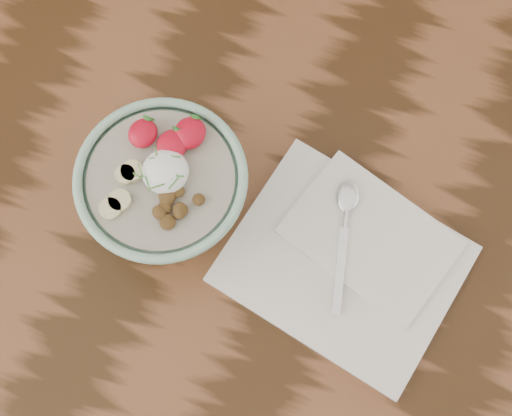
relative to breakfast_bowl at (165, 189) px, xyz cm
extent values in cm
cube|color=#311C0C|center=(17.26, 0.27, -8.46)|extent=(160.00, 90.00, 4.00)
cylinder|color=#4C2D19|center=(-54.74, 37.27, -45.96)|extent=(7.00, 7.00, 71.00)
cylinder|color=#88B69B|center=(0.00, -0.07, -5.86)|extent=(8.36, 8.36, 1.19)
torus|color=#88B69B|center=(0.00, -0.07, 3.89)|extent=(19.01, 19.01, 1.09)
cylinder|color=#A49C88|center=(0.00, -0.07, 3.30)|extent=(16.12, 16.12, 1.00)
ellipsoid|color=white|center=(0.45, 0.55, 4.77)|extent=(5.08, 5.08, 2.79)
ellipsoid|color=#B9081C|center=(-0.05, 3.64, 4.71)|extent=(3.32, 3.65, 1.82)
cone|color=#286623|center=(-0.05, 5.14, 5.01)|extent=(1.40, 1.03, 1.52)
ellipsoid|color=#B9081C|center=(-3.56, 3.85, 4.67)|extent=(3.17, 3.49, 1.74)
cone|color=#286623|center=(-3.56, 5.27, 4.97)|extent=(1.40, 1.03, 1.52)
ellipsoid|color=#B9081C|center=(1.25, 5.59, 4.75)|extent=(3.49, 3.84, 1.92)
cone|color=#286623|center=(1.25, 7.17, 5.05)|extent=(1.40, 1.03, 1.52)
cylinder|color=#CCC086|center=(-3.11, -0.46, 4.19)|extent=(2.40, 2.40, 0.70)
cylinder|color=#CCC086|center=(-3.03, -3.96, 4.19)|extent=(2.43, 2.43, 0.70)
cylinder|color=#CCC086|center=(-3.60, -5.16, 4.19)|extent=(2.41, 2.41, 0.70)
cylinder|color=#CCC086|center=(-3.62, -1.09, 4.19)|extent=(2.22, 2.22, 0.70)
ellipsoid|color=brown|center=(4.84, -1.01, 4.27)|extent=(1.44, 1.43, 1.00)
ellipsoid|color=brown|center=(2.41, -0.94, 4.35)|extent=(1.95, 1.84, 0.84)
ellipsoid|color=brown|center=(1.52, -3.82, 4.42)|extent=(2.21, 2.04, 1.27)
ellipsoid|color=brown|center=(1.79, -3.12, 4.35)|extent=(1.93, 1.81, 0.80)
ellipsoid|color=brown|center=(1.57, -1.77, 4.47)|extent=(1.97, 1.98, 1.05)
ellipsoid|color=brown|center=(3.43, -2.88, 4.47)|extent=(2.04, 2.30, 1.18)
ellipsoid|color=brown|center=(2.69, -4.48, 4.40)|extent=(2.31, 2.32, 1.08)
ellipsoid|color=brown|center=(3.57, -2.69, 4.32)|extent=(1.97, 1.92, 1.02)
ellipsoid|color=brown|center=(1.66, -2.10, 4.40)|extent=(2.37, 2.37, 1.27)
cylinder|color=#468237|center=(2.01, -0.62, 5.79)|extent=(0.70, 1.66, 0.24)
cylinder|color=#468237|center=(-0.46, 0.50, 5.79)|extent=(1.17, 0.46, 0.22)
cylinder|color=#468237|center=(1.20, -0.03, 5.79)|extent=(1.42, 0.94, 0.23)
cylinder|color=#468237|center=(1.92, 0.15, 5.79)|extent=(1.73, 0.73, 0.24)
cylinder|color=#468237|center=(0.80, 2.12, 5.79)|extent=(1.67, 0.58, 0.24)
cylinder|color=#468237|center=(1.70, 0.21, 5.79)|extent=(1.02, 0.46, 0.22)
cylinder|color=#468237|center=(-0.96, 1.28, 5.79)|extent=(1.11, 0.60, 0.22)
cylinder|color=#468237|center=(-1.89, -1.17, 5.79)|extent=(1.17, 0.46, 0.22)
cylinder|color=#468237|center=(0.47, -1.60, 5.79)|extent=(1.51, 1.24, 0.24)
cylinder|color=#468237|center=(-0.51, -1.63, 5.79)|extent=(1.24, 1.43, 0.24)
cylinder|color=#468237|center=(0.05, 0.32, 5.79)|extent=(1.09, 0.70, 0.22)
cylinder|color=#468237|center=(-1.79, -0.50, 5.79)|extent=(1.30, 1.38, 0.24)
cylinder|color=#468237|center=(1.03, -0.40, 5.79)|extent=(1.40, 0.37, 0.23)
cylinder|color=#468237|center=(-1.11, 2.08, 5.79)|extent=(0.69, 1.08, 0.22)
cube|color=silver|center=(21.90, 0.15, -5.96)|extent=(29.75, 25.95, 1.00)
cube|color=silver|center=(23.89, 4.13, -5.16)|extent=(22.03, 18.23, 0.60)
cube|color=silver|center=(21.75, -1.06, -4.71)|extent=(3.22, 10.37, 0.32)
cylinder|color=silver|center=(20.33, 5.34, -4.55)|extent=(1.21, 2.79, 0.63)
ellipsoid|color=silver|center=(19.77, 7.88, -4.43)|extent=(3.60, 4.65, 0.86)
camera|label=1|loc=(18.38, -20.36, 76.42)|focal=50.00mm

